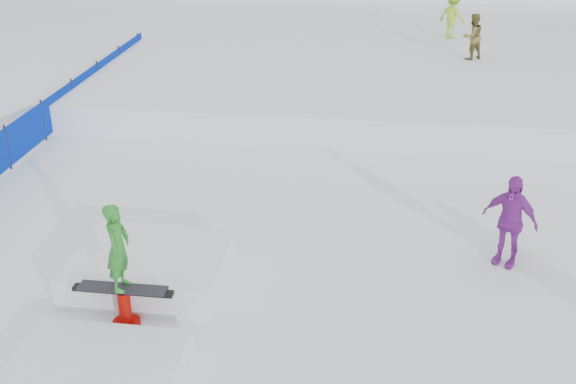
# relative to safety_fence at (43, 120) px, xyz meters

# --- Properties ---
(ground) EXTENTS (120.00, 120.00, 0.00)m
(ground) POSITION_rel_safety_fence_xyz_m (6.50, -6.60, -0.55)
(ground) COLOR white
(snow_midrise) EXTENTS (50.00, 18.00, 0.80)m
(snow_midrise) POSITION_rel_safety_fence_xyz_m (6.50, 9.40, -0.15)
(snow_midrise) COLOR white
(snow_midrise) RESTS_ON ground
(safety_fence) EXTENTS (0.05, 16.00, 1.10)m
(safety_fence) POSITION_rel_safety_fence_xyz_m (0.00, 0.00, 0.00)
(safety_fence) COLOR #01209F
(safety_fence) RESTS_ON ground
(walker_olive) EXTENTS (0.89, 0.84, 1.44)m
(walker_olive) POSITION_rel_safety_fence_xyz_m (11.34, 6.78, 0.97)
(walker_olive) COLOR brown
(walker_olive) RESTS_ON snow_midrise
(walker_ygreen) EXTENTS (1.17, 1.09, 1.59)m
(walker_ygreen) POSITION_rel_safety_fence_xyz_m (10.89, 9.59, 1.04)
(walker_ygreen) COLOR #ABD22B
(walker_ygreen) RESTS_ON snow_midrise
(spectator_purple) EXTENTS (1.09, 0.87, 1.74)m
(spectator_purple) POSITION_rel_safety_fence_xyz_m (11.00, -4.75, 0.32)
(spectator_purple) COLOR purple
(spectator_purple) RESTS_ON ground
(jib_rail_feature) EXTENTS (2.60, 4.40, 2.11)m
(jib_rail_feature) POSITION_rel_safety_fence_xyz_m (4.81, -6.95, -0.25)
(jib_rail_feature) COLOR white
(jib_rail_feature) RESTS_ON ground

